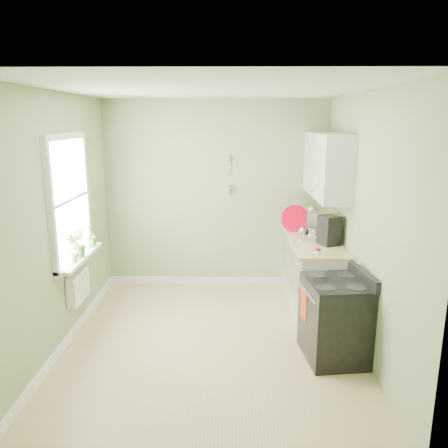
{
  "coord_description": "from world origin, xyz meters",
  "views": [
    {
      "loc": [
        0.2,
        -4.43,
        2.4
      ],
      "look_at": [
        0.13,
        0.55,
        1.22
      ],
      "focal_mm": 35.0,
      "sensor_mm": 36.0,
      "label": 1
    }
  ],
  "objects_px": {
    "stand_mixer": "(313,226)",
    "coffee_maker": "(329,231)",
    "stove": "(335,319)",
    "kettle": "(302,234)"
  },
  "relations": [
    {
      "from": "stand_mixer",
      "to": "kettle",
      "type": "distance_m",
      "value": 0.19
    },
    {
      "from": "stand_mixer",
      "to": "kettle",
      "type": "relative_size",
      "value": 2.39
    },
    {
      "from": "stand_mixer",
      "to": "kettle",
      "type": "bearing_deg",
      "value": -154.6
    },
    {
      "from": "stand_mixer",
      "to": "coffee_maker",
      "type": "relative_size",
      "value": 1.15
    },
    {
      "from": "kettle",
      "to": "coffee_maker",
      "type": "xyz_separation_m",
      "value": [
        0.29,
        -0.18,
        0.08
      ]
    },
    {
      "from": "stove",
      "to": "kettle",
      "type": "bearing_deg",
      "value": 97.19
    },
    {
      "from": "stove",
      "to": "coffee_maker",
      "type": "bearing_deg",
      "value": 82.64
    },
    {
      "from": "stand_mixer",
      "to": "coffee_maker",
      "type": "height_order",
      "value": "stand_mixer"
    },
    {
      "from": "stand_mixer",
      "to": "stove",
      "type": "bearing_deg",
      "value": -89.68
    },
    {
      "from": "stand_mixer",
      "to": "kettle",
      "type": "xyz_separation_m",
      "value": [
        -0.15,
        -0.07,
        -0.09
      ]
    }
  ]
}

